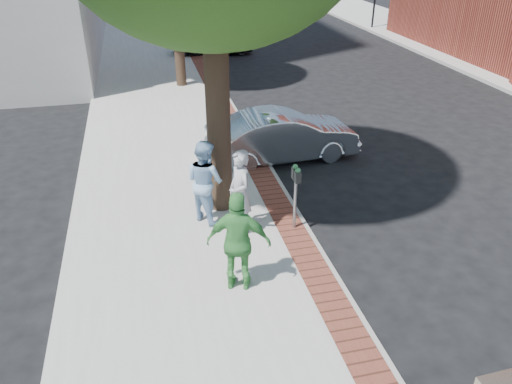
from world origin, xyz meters
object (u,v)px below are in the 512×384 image
object	(u,v)px
parking_meter	(296,184)
sedan_silver	(283,136)
person_gray	(240,193)
person_officer	(205,181)
bg_car	(213,41)
person_green	(239,242)

from	to	relation	value
parking_meter	sedan_silver	world-z (taller)	parking_meter
person_gray	parking_meter	bearing A→B (deg)	70.47
person_officer	bg_car	xyz separation A→B (m)	(2.69, 16.16, -0.39)
person_gray	sedan_silver	xyz separation A→B (m)	(1.99, 3.69, -0.38)
parking_meter	person_green	world-z (taller)	person_green
parking_meter	person_gray	distance (m)	1.17
person_green	sedan_silver	xyz separation A→B (m)	(2.38, 5.49, -0.41)
parking_meter	person_green	xyz separation A→B (m)	(-1.55, -1.66, -0.10)
person_officer	sedan_silver	distance (m)	4.00
person_officer	person_green	xyz separation A→B (m)	(0.23, -2.49, 0.03)
sedan_silver	bg_car	size ratio (longest dim) A/B	1.04
sedan_silver	parking_meter	bearing A→B (deg)	163.61
person_gray	sedan_silver	bearing A→B (deg)	138.59
person_officer	parking_meter	bearing A→B (deg)	-150.66
person_gray	bg_car	world-z (taller)	person_gray
person_gray	person_green	size ratio (longest dim) A/B	0.97
person_green	sedan_silver	size ratio (longest dim) A/B	0.45
person_gray	bg_car	xyz separation A→B (m)	(2.07, 16.85, -0.39)
person_green	person_gray	bearing A→B (deg)	-84.01
parking_meter	person_green	bearing A→B (deg)	-132.93
bg_car	parking_meter	bearing A→B (deg)	172.15
sedan_silver	bg_car	bearing A→B (deg)	-4.47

